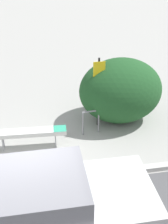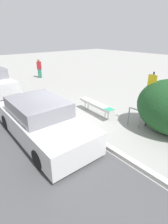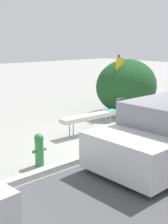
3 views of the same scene
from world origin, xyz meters
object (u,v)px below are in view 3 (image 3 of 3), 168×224
bike_rack (121,106)px  fire_hydrant (39,148)px  bench (91,117)px  sign_post (118,80)px

bike_rack → fire_hydrant: size_ratio=1.08×
bench → fire_hydrant: 2.88m
bike_rack → sign_post: size_ratio=0.36×
bench → bike_rack: 1.92m
bike_rack → fire_hydrant: bike_rack is taller
bike_rack → fire_hydrant: bearing=-162.1°
sign_post → fire_hydrant: bearing=-158.5°
bike_rack → sign_post: bearing=54.7°
bike_rack → sign_post: sign_post is taller
bike_rack → fire_hydrant: 4.78m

